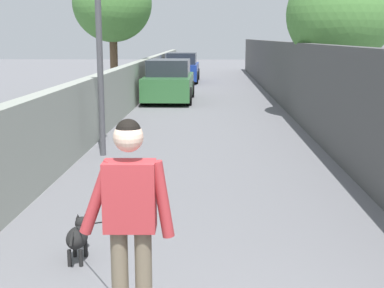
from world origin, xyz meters
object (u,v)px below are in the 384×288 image
object	(u,v)px
dog	(78,236)
car_far	(182,68)
tree_left_far	(112,3)
lamp_post	(98,5)
tree_right_mid	(340,15)
car_near	(169,82)
person_skateboarder	(130,213)

from	to	relation	value
dog	car_far	size ratio (longest dim) A/B	0.44
tree_left_far	lamp_post	bearing A→B (deg)	-170.85
tree_right_mid	car_far	size ratio (longest dim) A/B	1.04
lamp_post	car_near	xyz separation A→B (m)	(9.27, -0.60, -2.25)
person_skateboarder	dog	size ratio (longest dim) A/B	0.91
lamp_post	dog	distance (m)	5.83
tree_right_mid	car_far	bearing A→B (deg)	22.23
tree_left_far	lamp_post	world-z (taller)	tree_left_far
dog	tree_left_far	bearing A→B (deg)	9.03
tree_right_mid	car_near	distance (m)	7.05
tree_right_mid	dog	world-z (taller)	tree_right_mid
lamp_post	car_near	distance (m)	9.56
tree_left_far	car_far	size ratio (longest dim) A/B	1.22
tree_left_far	person_skateboarder	distance (m)	18.30
car_far	tree_right_mid	bearing A→B (deg)	-157.77
car_near	car_far	world-z (taller)	same
tree_right_mid	car_near	bearing A→B (deg)	51.49
car_far	tree_left_far	bearing A→B (deg)	160.59
tree_right_mid	tree_left_far	world-z (taller)	tree_left_far
dog	car_near	xyz separation A→B (m)	(14.38, 0.19, 0.44)
person_skateboarder	tree_right_mid	bearing A→B (deg)	-19.67
tree_right_mid	lamp_post	world-z (taller)	tree_right_mid
tree_right_mid	dog	distance (m)	11.71
tree_left_far	dog	distance (m)	16.77
person_skateboarder	car_far	size ratio (longest dim) A/B	0.40
tree_right_mid	person_skateboarder	bearing A→B (deg)	160.33
tree_right_mid	car_far	world-z (taller)	tree_right_mid
lamp_post	dog	xyz separation A→B (m)	(-5.11, -0.79, -2.69)
tree_left_far	dog	bearing A→B (deg)	-170.97
tree_left_far	car_near	size ratio (longest dim) A/B	1.29
dog	car_far	world-z (taller)	car_far
dog	car_far	xyz separation A→B (m)	(23.01, 0.19, 0.44)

